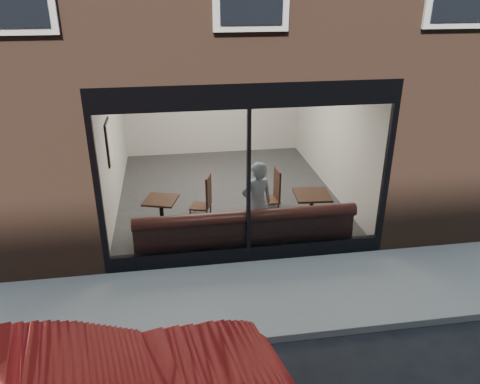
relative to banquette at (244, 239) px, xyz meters
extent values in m
plane|color=black|center=(0.00, -2.45, -0.23)|extent=(120.00, 120.00, 0.00)
cube|color=gray|center=(0.00, -1.45, -0.22)|extent=(40.00, 2.00, 0.01)
cube|color=gray|center=(0.00, -2.50, -0.17)|extent=(40.00, 0.10, 0.12)
cube|color=brown|center=(-3.75, 5.55, 1.38)|extent=(2.50, 12.00, 3.20)
cube|color=brown|center=(3.75, 5.55, 1.38)|extent=(2.50, 12.00, 3.20)
cube|color=brown|center=(0.00, 8.55, 1.38)|extent=(5.00, 6.00, 3.20)
plane|color=#2D2D30|center=(0.00, 2.55, -0.21)|extent=(6.00, 6.00, 0.00)
plane|color=white|center=(0.00, 2.55, 2.97)|extent=(6.00, 6.00, 0.00)
plane|color=silver|center=(0.00, 5.54, 1.37)|extent=(5.00, 0.00, 5.00)
plane|color=silver|center=(-2.49, 2.55, 1.37)|extent=(0.00, 6.00, 6.00)
plane|color=silver|center=(2.49, 2.55, 1.37)|extent=(0.00, 6.00, 6.00)
cube|color=black|center=(0.00, -0.40, -0.08)|extent=(5.00, 0.10, 0.30)
cube|color=black|center=(0.00, -0.40, 2.77)|extent=(5.00, 0.10, 0.40)
cube|color=black|center=(0.00, -0.40, 1.32)|extent=(0.06, 0.10, 2.50)
plane|color=white|center=(0.00, -0.43, 1.33)|extent=(4.80, 0.00, 4.80)
cube|color=black|center=(0.00, 0.00, 0.00)|extent=(4.00, 0.55, 0.45)
imported|color=#8CA8BA|center=(0.27, 0.19, 0.61)|extent=(0.68, 0.52, 1.67)
cube|color=black|center=(-1.51, 0.85, 0.52)|extent=(0.75, 0.75, 0.04)
cube|color=black|center=(1.47, 0.63, 0.52)|extent=(0.74, 0.74, 0.04)
cube|color=black|center=(-0.70, 1.49, 0.01)|extent=(0.50, 0.50, 0.04)
cube|color=black|center=(0.79, 1.56, 0.01)|extent=(0.47, 0.47, 0.04)
cube|color=white|center=(-2.45, 1.71, 1.46)|extent=(0.02, 0.61, 0.81)
camera|label=1|loc=(-1.26, -7.49, 4.38)|focal=35.00mm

